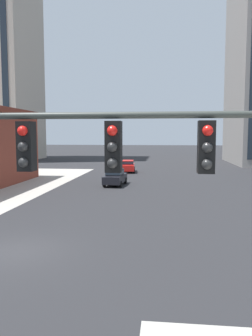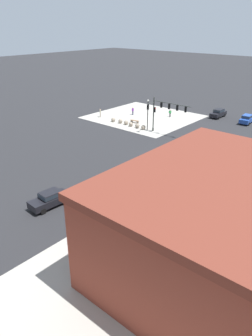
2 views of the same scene
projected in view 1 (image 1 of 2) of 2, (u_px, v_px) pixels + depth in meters
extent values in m
plane|color=#262628|center=(15.00, 251.00, 15.01)|extent=(320.00, 320.00, 0.00)
cylinder|color=#383D38|center=(87.00, 115.00, 5.93)|extent=(7.37, 0.12, 0.12)
cube|color=black|center=(206.00, 147.00, 5.75)|extent=(0.28, 0.28, 0.90)
sphere|color=red|center=(208.00, 131.00, 5.56)|extent=(0.18, 0.18, 0.18)
sphere|color=#282828|center=(207.00, 147.00, 5.59)|extent=(0.18, 0.18, 0.18)
sphere|color=#282828|center=(207.00, 164.00, 5.62)|extent=(0.18, 0.18, 0.18)
cube|color=black|center=(114.00, 147.00, 5.93)|extent=(0.28, 0.28, 0.90)
sphere|color=red|center=(112.00, 131.00, 5.74)|extent=(0.18, 0.18, 0.18)
sphere|color=#282828|center=(112.00, 147.00, 5.77)|extent=(0.18, 0.18, 0.18)
sphere|color=#282828|center=(112.00, 163.00, 5.80)|extent=(0.18, 0.18, 0.18)
cube|color=black|center=(27.00, 146.00, 6.11)|extent=(0.28, 0.28, 0.90)
sphere|color=red|center=(22.00, 131.00, 5.92)|extent=(0.18, 0.18, 0.18)
sphere|color=#282828|center=(23.00, 147.00, 5.95)|extent=(0.18, 0.18, 0.18)
sphere|color=#282828|center=(23.00, 162.00, 5.98)|extent=(0.18, 0.18, 0.18)
cube|color=black|center=(115.00, 178.00, 34.76)|extent=(2.04, 4.50, 0.76)
cube|color=black|center=(115.00, 172.00, 34.55)|extent=(1.63, 2.20, 0.60)
cube|color=#232D38|center=(115.00, 172.00, 34.55)|extent=(1.67, 2.29, 0.40)
cylinder|color=black|center=(110.00, 180.00, 36.28)|extent=(0.26, 0.65, 0.64)
cylinder|color=black|center=(125.00, 181.00, 35.99)|extent=(0.26, 0.65, 0.64)
cylinder|color=black|center=(104.00, 184.00, 33.61)|extent=(0.26, 0.65, 0.64)
cylinder|color=black|center=(121.00, 184.00, 33.32)|extent=(0.26, 0.65, 0.64)
cube|color=red|center=(128.00, 167.00, 46.96)|extent=(2.11, 4.53, 0.76)
cube|color=red|center=(128.00, 162.00, 46.74)|extent=(1.66, 2.23, 0.60)
cube|color=#232D38|center=(128.00, 162.00, 46.74)|extent=(1.71, 2.32, 0.40)
cylinder|color=black|center=(123.00, 169.00, 48.38)|extent=(0.27, 0.66, 0.64)
cylinder|color=black|center=(134.00, 169.00, 48.33)|extent=(0.27, 0.66, 0.64)
cylinder|color=black|center=(122.00, 171.00, 45.67)|extent=(0.27, 0.66, 0.64)
cylinder|color=black|center=(134.00, 171.00, 45.61)|extent=(0.27, 0.66, 0.64)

